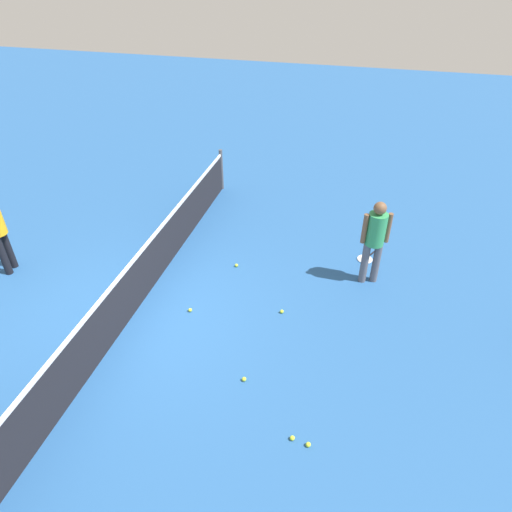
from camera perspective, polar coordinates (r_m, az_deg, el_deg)
name	(u,v)px	position (r m, az deg, el deg)	size (l,w,h in m)	color
ground_plane	(134,313)	(8.28, -15.16, -6.95)	(40.00, 40.00, 0.00)	#265693
court_net	(130,291)	(7.96, -15.70, -4.26)	(10.09, 0.09, 1.07)	#4C4C51
player_near_side	(375,236)	(8.39, 14.85, 2.42)	(0.43, 0.52, 1.70)	#595960
tennis_racket_near_player	(366,259)	(9.53, 13.71, -0.32)	(0.59, 0.43, 0.03)	white
tennis_ball_near_player	(308,445)	(6.35, 6.64, -22.64)	(0.07, 0.07, 0.07)	#C6E033
tennis_ball_by_net	(244,379)	(6.94, -1.52, -15.33)	(0.07, 0.07, 0.07)	#C6E033
tennis_ball_midcourt	(190,310)	(8.08, -8.35, -6.79)	(0.07, 0.07, 0.07)	#C6E033
tennis_ball_baseline	(282,311)	(7.98, 3.29, -7.03)	(0.07, 0.07, 0.07)	#C6E033
tennis_ball_stray_left	(292,438)	(6.38, 4.63, -22.00)	(0.07, 0.07, 0.07)	#C6E033
tennis_ball_stray_right	(236,265)	(9.04, -2.49, -1.18)	(0.07, 0.07, 0.07)	#C6E033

